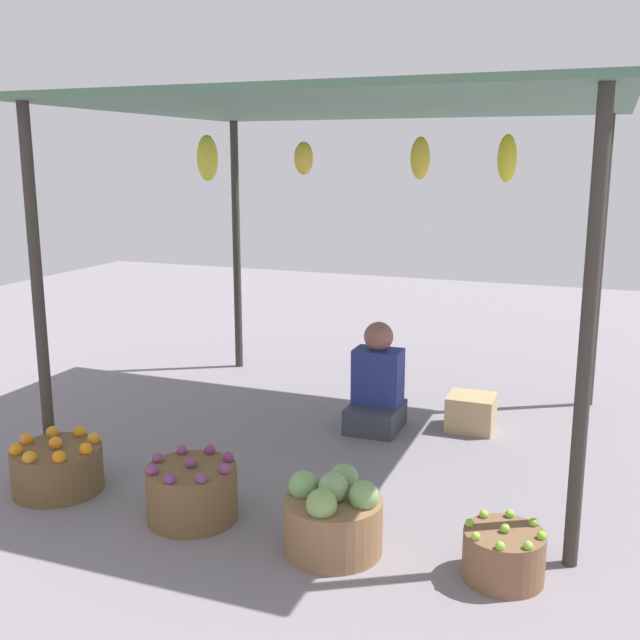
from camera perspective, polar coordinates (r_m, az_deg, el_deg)
name	(u,v)px	position (r m, az deg, el deg)	size (l,w,h in m)	color
ground_plane	(351,433)	(5.40, 2.40, -8.58)	(14.00, 14.00, 0.00)	gray
market_stall_structure	(354,124)	(5.05, 2.58, 14.61)	(3.39, 2.87, 2.27)	#38332D
vendor_person	(377,388)	(5.42, 4.34, -5.18)	(0.36, 0.44, 0.78)	#3C414B
basket_oranges	(57,468)	(4.74, -19.31, -10.53)	(0.52, 0.52, 0.33)	brown
basket_purple_onions	(192,492)	(4.21, -9.69, -12.73)	(0.49, 0.49, 0.35)	brown
basket_cabbages	(333,518)	(3.84, 0.99, -14.79)	(0.50, 0.50, 0.41)	#8E6744
basket_limes	(504,555)	(3.74, 13.77, -16.91)	(0.38, 0.38, 0.27)	brown
wooden_crate_near_vendor	(471,412)	(5.53, 11.39, -6.89)	(0.33, 0.31, 0.25)	tan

